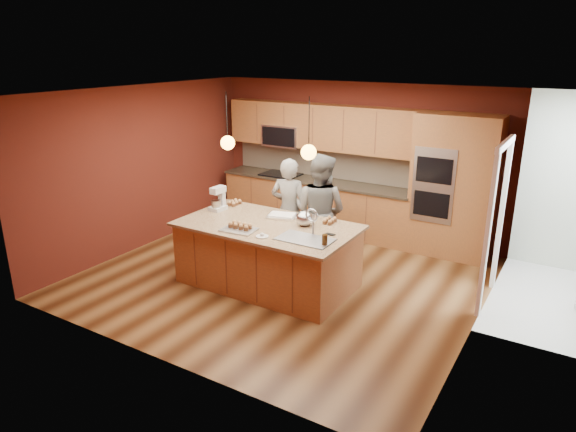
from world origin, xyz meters
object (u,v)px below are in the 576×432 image
Objects in this scene: person_right at (320,212)px; stand_mixer at (218,200)px; island at (268,254)px; person_left at (289,210)px; mixing_bowl at (305,218)px.

person_right is 4.94× the size of stand_mixer.
person_right reaches higher than island.
person_left is 1.13m from stand_mixer.
island is 9.71× the size of mixing_bowl.
stand_mixer is (-1.02, 0.18, 0.60)m from island.
mixing_bowl is at bearing 26.83° from island.
person_left is 6.48× the size of mixing_bowl.
person_right is (0.32, 0.95, 0.42)m from island.
island is 1.50× the size of person_left.
person_right is at bearing 71.65° from island.
mixing_bowl is at bearing 124.07° from person_left.
island reaches higher than stand_mixer.
island is at bearing 94.10° from person_left.
island is 1.20m from stand_mixer.
person_right is (0.54, 0.00, 0.06)m from person_left.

